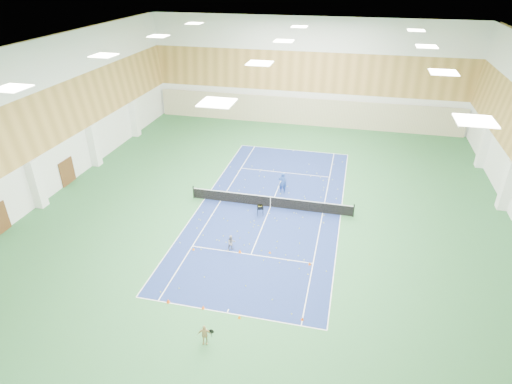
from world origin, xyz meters
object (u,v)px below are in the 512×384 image
coach (283,183)px  child_court (231,243)px  child_apron (204,335)px  tennis_net (270,201)px  ball_cart (260,210)px

coach → child_court: 9.03m
child_court → child_apron: child_apron is taller
child_court → coach: bearing=41.2°
tennis_net → ball_cart: size_ratio=15.15×
child_court → child_apron: size_ratio=0.97×
coach → child_court: (-1.87, -8.83, -0.33)m
coach → ball_cart: coach is taller
coach → child_court: size_ratio=1.58×
tennis_net → child_court: (-1.39, -6.18, 0.03)m
child_apron → ball_cart: bearing=76.4°
tennis_net → coach: bearing=79.8°
child_apron → ball_cart: 12.82m
coach → child_court: coach is taller
ball_cart → child_apron: bearing=-106.6°
tennis_net → child_court: 6.33m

